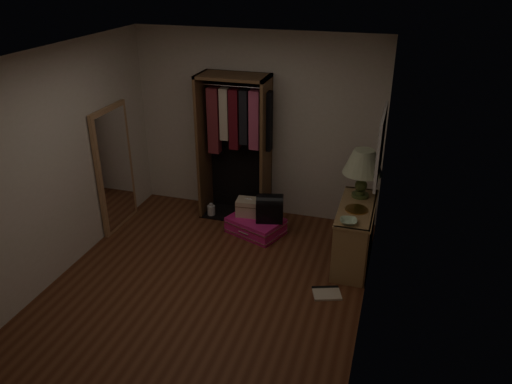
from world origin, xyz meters
TOP-DOWN VIEW (x-y plane):
  - ground at (0.00, 0.00)m, footprint 4.00×4.00m
  - room_walls at (0.08, 0.04)m, footprint 3.52×4.02m
  - console_bookshelf at (1.54, 1.04)m, footprint 0.42×1.12m
  - open_wardrobe at (-0.22, 1.77)m, footprint 1.01×0.50m
  - floor_mirror at (-1.70, 1.00)m, footprint 0.06×0.80m
  - pink_suitcase at (0.19, 1.32)m, footprint 0.86×0.75m
  - train_case at (0.07, 1.39)m, footprint 0.36×0.27m
  - black_bag at (0.38, 1.32)m, footprint 0.40×0.31m
  - table_lamp at (1.54, 1.30)m, footprint 0.51×0.51m
  - brass_tray at (1.54, 0.92)m, footprint 0.32×0.32m
  - ceramic_bowl at (1.49, 0.57)m, footprint 0.22×0.22m
  - white_jug at (-0.58, 1.60)m, footprint 0.12×0.12m
  - floor_book at (1.34, 0.24)m, footprint 0.37×0.33m

SIDE VIEW (x-z plane):
  - ground at x=0.00m, z-range 0.00..0.00m
  - floor_book at x=1.34m, z-range 0.00..0.03m
  - white_jug at x=-0.58m, z-range -0.02..0.18m
  - pink_suitcase at x=0.19m, z-range 0.00..0.22m
  - train_case at x=0.07m, z-range 0.21..0.46m
  - console_bookshelf at x=1.54m, z-range 0.02..0.77m
  - black_bag at x=0.38m, z-range 0.23..0.61m
  - brass_tray at x=1.54m, z-range 0.75..0.77m
  - ceramic_bowl at x=1.49m, z-range 0.75..0.80m
  - floor_mirror at x=-1.70m, z-range 0.00..1.70m
  - table_lamp at x=1.54m, z-range 0.89..1.50m
  - open_wardrobe at x=-0.22m, z-range 0.20..2.25m
  - room_walls at x=0.08m, z-range 0.20..2.80m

